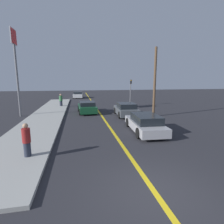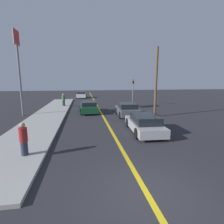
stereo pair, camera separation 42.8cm
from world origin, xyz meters
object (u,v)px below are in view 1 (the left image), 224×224
car_parked_left_lot (78,95)px  utility_pole (155,83)px  car_near_right_lane (145,123)px  car_far_distant (87,107)px  pedestrian_near_curb (27,140)px  pedestrian_mid_group (61,100)px  car_ahead_center (126,110)px  roadside_sign (15,55)px  traffic_light (131,90)px

car_parked_left_lot → utility_pole: 22.08m
car_near_right_lane → car_far_distant: size_ratio=1.19×
car_far_distant → pedestrian_near_curb: 11.76m
pedestrian_near_curb → pedestrian_mid_group: size_ratio=0.94×
car_ahead_center → pedestrian_near_curb: bearing=-126.4°
utility_pole → pedestrian_near_curb: bearing=-140.9°
car_far_distant → car_ahead_center: bearing=-35.0°
car_far_distant → roadside_sign: (-6.71, -0.65, 5.34)m
car_far_distant → traffic_light: (6.26, 4.05, 1.66)m
car_far_distant → car_parked_left_lot: (-0.92, 17.31, 0.00)m
car_far_distant → traffic_light: bearing=30.3°
pedestrian_near_curb → car_far_distant: bearing=73.5°
car_ahead_center → pedestrian_near_curb: (-7.16, -8.85, 0.28)m
pedestrian_mid_group → utility_pole: bearing=-41.1°
car_far_distant → roadside_sign: size_ratio=0.48×
pedestrian_near_curb → traffic_light: size_ratio=0.42×
car_near_right_lane → car_ahead_center: car_ahead_center is taller
car_parked_left_lot → roadside_sign: size_ratio=0.49×
car_near_right_lane → car_ahead_center: size_ratio=1.16×
car_ahead_center → pedestrian_mid_group: pedestrian_mid_group is taller
roadside_sign → pedestrian_mid_group: bearing=58.9°
car_far_distant → utility_pole: bearing=-30.1°
car_parked_left_lot → utility_pole: (7.34, -20.64, 2.72)m
car_near_right_lane → roadside_sign: 13.83m
car_near_right_lane → roadside_sign: bearing=147.0°
car_parked_left_lot → pedestrian_mid_group: pedestrian_mid_group is taller
traffic_light → utility_pole: 7.47m
pedestrian_near_curb → roadside_sign: roadside_sign is taller
car_parked_left_lot → traffic_light: bearing=-59.3°
pedestrian_mid_group → traffic_light: traffic_light is taller
car_near_right_lane → car_ahead_center: (0.23, 5.75, 0.03)m
car_parked_left_lot → pedestrian_mid_group: (-2.33, -12.22, 0.33)m
car_parked_left_lot → car_far_distant: bearing=-84.7°
car_near_right_lane → pedestrian_mid_group: 14.92m
car_near_right_lane → car_ahead_center: 5.75m
car_ahead_center → pedestrian_mid_group: size_ratio=2.47×
car_ahead_center → traffic_light: 7.11m
car_ahead_center → car_parked_left_lot: 20.29m
utility_pole → pedestrian_mid_group: bearing=138.9°
car_near_right_lane → pedestrian_near_curb: (-6.92, -3.10, 0.31)m
car_parked_left_lot → roadside_sign: 19.61m
car_far_distant → utility_pole: utility_pole is taller
car_near_right_lane → utility_pole: utility_pole is taller
car_far_distant → pedestrian_mid_group: size_ratio=2.41×
car_far_distant → roadside_sign: 8.60m
traffic_light → utility_pole: bearing=-88.8°
car_near_right_lane → car_parked_left_lot: 25.87m
car_near_right_lane → car_parked_left_lot: car_parked_left_lot is taller
car_far_distant → car_parked_left_lot: bearing=90.4°
pedestrian_near_curb → roadside_sign: bearing=107.6°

